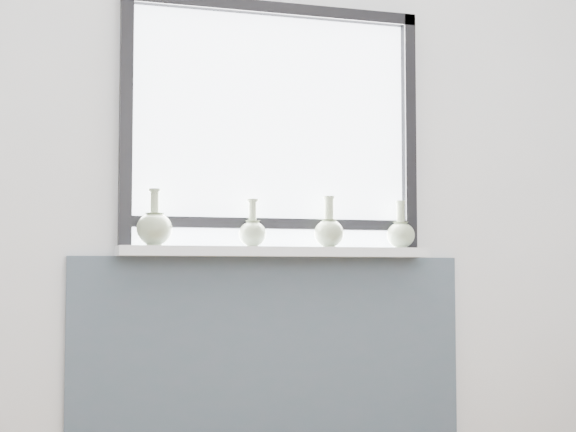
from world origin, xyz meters
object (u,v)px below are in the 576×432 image
object	(u,v)px
vase_b	(253,232)
vase_c	(329,231)
vase_a	(154,227)
vase_d	(401,233)
windowsill	(277,252)

from	to	relation	value
vase_b	vase_c	world-z (taller)	vase_c
vase_a	vase_c	distance (m)	0.74
vase_a	vase_c	world-z (taller)	vase_a
vase_d	vase_c	bearing A→B (deg)	-177.43
vase_c	vase_b	bearing A→B (deg)	176.23
vase_a	vase_d	bearing A→B (deg)	0.72
vase_c	vase_d	bearing A→B (deg)	2.57
vase_a	vase_d	size ratio (longest dim) A/B	1.11
windowsill	vase_a	distance (m)	0.52
vase_a	vase_c	size ratio (longest dim) A/B	1.05
windowsill	vase_d	xyz separation A→B (m)	(0.56, -0.00, 0.09)
vase_c	vase_a	bearing A→B (deg)	179.88
vase_c	vase_d	distance (m)	0.34
vase_b	vase_c	distance (m)	0.33
vase_a	vase_b	size ratio (longest dim) A/B	1.15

